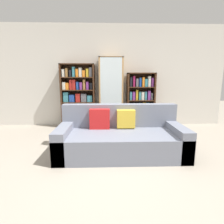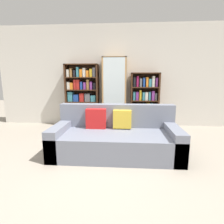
{
  "view_description": "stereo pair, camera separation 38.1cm",
  "coord_description": "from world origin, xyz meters",
  "px_view_note": "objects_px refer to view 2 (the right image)",
  "views": [
    {
      "loc": [
        -0.05,
        -2.23,
        1.27
      ],
      "look_at": [
        0.07,
        1.51,
        0.57
      ],
      "focal_mm": 28.0,
      "sensor_mm": 36.0,
      "label": 1
    },
    {
      "loc": [
        0.33,
        -2.23,
        1.27
      ],
      "look_at": [
        0.07,
        1.51,
        0.57
      ],
      "focal_mm": 28.0,
      "sensor_mm": 36.0,
      "label": 2
    }
  ],
  "objects_px": {
    "couch": "(116,137)",
    "bookshelf_right": "(144,102)",
    "display_cabinet": "(114,93)",
    "wine_bottle": "(141,125)",
    "bookshelf_left": "(83,97)"
  },
  "relations": [
    {
      "from": "bookshelf_right",
      "to": "wine_bottle",
      "type": "height_order",
      "value": "bookshelf_right"
    },
    {
      "from": "couch",
      "to": "display_cabinet",
      "type": "distance_m",
      "value": 1.86
    },
    {
      "from": "wine_bottle",
      "to": "bookshelf_left",
      "type": "bearing_deg",
      "value": 165.35
    },
    {
      "from": "display_cabinet",
      "to": "bookshelf_right",
      "type": "xyz_separation_m",
      "value": [
        0.8,
        0.02,
        -0.23
      ]
    },
    {
      "from": "couch",
      "to": "bookshelf_left",
      "type": "bearing_deg",
      "value": 119.35
    },
    {
      "from": "bookshelf_left",
      "to": "wine_bottle",
      "type": "relative_size",
      "value": 4.3
    },
    {
      "from": "couch",
      "to": "bookshelf_right",
      "type": "xyz_separation_m",
      "value": [
        0.68,
        1.76,
        0.41
      ]
    },
    {
      "from": "couch",
      "to": "bookshelf_right",
      "type": "bearing_deg",
      "value": 68.93
    },
    {
      "from": "couch",
      "to": "display_cabinet",
      "type": "height_order",
      "value": "display_cabinet"
    },
    {
      "from": "bookshelf_left",
      "to": "bookshelf_right",
      "type": "relative_size",
      "value": 1.16
    },
    {
      "from": "couch",
      "to": "bookshelf_right",
      "type": "distance_m",
      "value": 1.93
    },
    {
      "from": "bookshelf_right",
      "to": "display_cabinet",
      "type": "bearing_deg",
      "value": -178.84
    },
    {
      "from": "bookshelf_left",
      "to": "couch",
      "type": "bearing_deg",
      "value": -60.65
    },
    {
      "from": "display_cabinet",
      "to": "bookshelf_right",
      "type": "relative_size",
      "value": 1.27
    },
    {
      "from": "wine_bottle",
      "to": "couch",
      "type": "bearing_deg",
      "value": -112.89
    }
  ]
}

